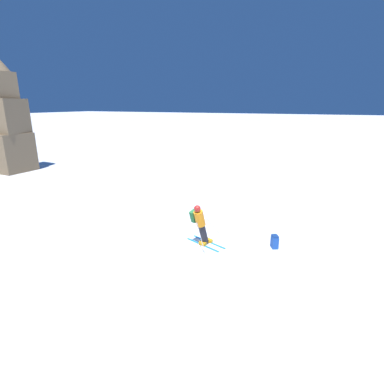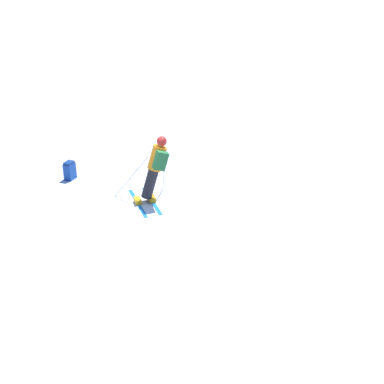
{
  "view_description": "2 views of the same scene",
  "coord_description": "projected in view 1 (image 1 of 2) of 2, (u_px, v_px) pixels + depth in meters",
  "views": [
    {
      "loc": [
        -10.17,
        -3.95,
        5.11
      ],
      "look_at": [
        0.78,
        1.23,
        1.52
      ],
      "focal_mm": 28.0,
      "sensor_mm": 36.0,
      "label": 1
    },
    {
      "loc": [
        5.9,
        9.87,
        5.87
      ],
      "look_at": [
        -0.11,
        2.46,
        1.33
      ],
      "focal_mm": 50.0,
      "sensor_mm": 36.0,
      "label": 2
    }
  ],
  "objects": [
    {
      "name": "rock_pillar",
      "position": [
        8.0,
        125.0,
        22.51
      ],
      "size": [
        2.61,
        2.29,
        8.39
      ],
      "color": "brown",
      "rests_on": "ground"
    },
    {
      "name": "ground_plane",
      "position": [
        212.0,
        237.0,
        11.88
      ],
      "size": [
        300.0,
        300.0,
        0.0
      ],
      "primitive_type": "plane",
      "color": "white"
    },
    {
      "name": "spare_backpack",
      "position": [
        275.0,
        242.0,
        10.96
      ],
      "size": [
        0.37,
        0.34,
        0.5
      ],
      "rotation": [
        0.0,
        0.0,
        0.51
      ],
      "color": "#194293",
      "rests_on": "ground"
    },
    {
      "name": "skier",
      "position": [
        200.0,
        223.0,
        10.93
      ],
      "size": [
        1.27,
        1.66,
        1.69
      ],
      "rotation": [
        0.0,
        0.0,
        -0.34
      ],
      "color": "#1E7AC6",
      "rests_on": "ground"
    }
  ]
}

